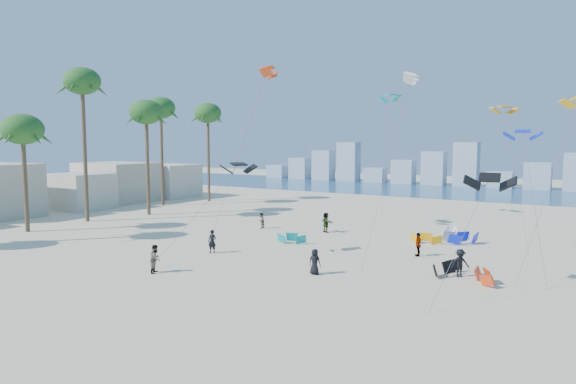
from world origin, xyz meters
The scene contains 10 objects.
ground centered at (0.00, 0.00, 0.00)m, with size 220.00×220.00×0.00m, color beige.
ocean centered at (0.00, 72.00, 0.01)m, with size 220.00×220.00×0.00m, color navy.
kitesurfer_near centered at (-0.90, 11.37, 0.89)m, with size 0.65×0.43×1.78m, color black.
kitesurfer_mid centered at (-0.15, 4.99, 0.92)m, with size 0.89×0.70×1.84m, color gray.
kitesurfers_far centered at (9.18, 19.11, 0.88)m, with size 31.18×14.66×1.86m.
grounded_kites centered at (12.87, 21.42, 0.46)m, with size 18.74×15.64×1.07m.
flying_kites centered at (10.30, 20.74, 10.98)m, with size 31.19×31.99×15.84m.
palm_row centered at (-22.69, 16.18, 11.76)m, with size 9.08×44.80×16.19m.
beachfront_buildings centered at (-33.69, 20.82, 2.67)m, with size 11.50×43.00×6.00m.
distant_skyline centered at (-1.19, 82.00, 3.09)m, with size 85.00×3.00×8.40m.
Camera 1 is at (24.21, -17.32, 8.42)m, focal length 31.37 mm.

